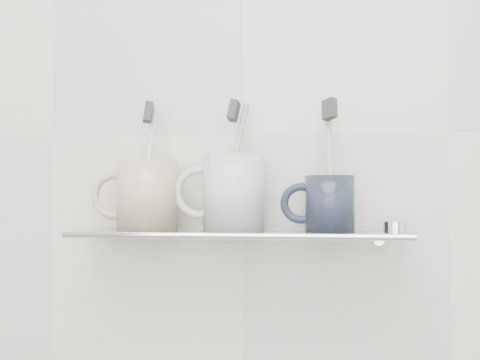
# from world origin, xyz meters

# --- Properties ---
(wall_back) EXTENTS (2.50, 0.00, 2.50)m
(wall_back) POSITION_xyz_m (0.00, 1.10, 1.25)
(wall_back) COLOR silver
(wall_back) RESTS_ON ground
(shelf_glass) EXTENTS (0.50, 0.12, 0.01)m
(shelf_glass) POSITION_xyz_m (0.00, 1.04, 1.10)
(shelf_glass) COLOR silver
(shelf_glass) RESTS_ON wall_back
(shelf_rail) EXTENTS (0.50, 0.01, 0.01)m
(shelf_rail) POSITION_xyz_m (0.00, 0.98, 1.10)
(shelf_rail) COLOR silver
(shelf_rail) RESTS_ON shelf_glass
(bracket_left) EXTENTS (0.02, 0.03, 0.02)m
(bracket_left) POSITION_xyz_m (-0.21, 1.09, 1.09)
(bracket_left) COLOR silver
(bracket_left) RESTS_ON wall_back
(bracket_right) EXTENTS (0.02, 0.03, 0.02)m
(bracket_right) POSITION_xyz_m (0.21, 1.09, 1.09)
(bracket_right) COLOR silver
(bracket_right) RESTS_ON wall_back
(mug_left) EXTENTS (0.10, 0.10, 0.10)m
(mug_left) POSITION_xyz_m (-0.14, 1.04, 1.15)
(mug_left) COLOR beige
(mug_left) RESTS_ON shelf_glass
(mug_left_handle) EXTENTS (0.07, 0.01, 0.07)m
(mug_left_handle) POSITION_xyz_m (-0.19, 1.04, 1.15)
(mug_left_handle) COLOR beige
(mug_left_handle) RESTS_ON mug_left
(toothbrush_left) EXTENTS (0.03, 0.04, 0.19)m
(toothbrush_left) POSITION_xyz_m (-0.14, 1.04, 1.20)
(toothbrush_left) COLOR silver
(toothbrush_left) RESTS_ON mug_left
(bristles_left) EXTENTS (0.02, 0.03, 0.03)m
(bristles_left) POSITION_xyz_m (-0.14, 1.04, 1.28)
(bristles_left) COLOR #343738
(bristles_left) RESTS_ON toothbrush_left
(mug_center) EXTENTS (0.11, 0.11, 0.11)m
(mug_center) POSITION_xyz_m (-0.01, 1.04, 1.16)
(mug_center) COLOR silver
(mug_center) RESTS_ON shelf_glass
(mug_center_handle) EXTENTS (0.08, 0.01, 0.08)m
(mug_center_handle) POSITION_xyz_m (-0.06, 1.04, 1.16)
(mug_center_handle) COLOR silver
(mug_center_handle) RESTS_ON mug_center
(toothbrush_center) EXTENTS (0.05, 0.05, 0.19)m
(toothbrush_center) POSITION_xyz_m (-0.01, 1.04, 1.20)
(toothbrush_center) COLOR #8F9CA8
(toothbrush_center) RESTS_ON mug_center
(bristles_center) EXTENTS (0.02, 0.03, 0.04)m
(bristles_center) POSITION_xyz_m (-0.01, 1.04, 1.28)
(bristles_center) COLOR #343738
(bristles_center) RESTS_ON toothbrush_center
(mug_right) EXTENTS (0.10, 0.10, 0.08)m
(mug_right) POSITION_xyz_m (0.14, 1.04, 1.14)
(mug_right) COLOR black
(mug_right) RESTS_ON shelf_glass
(mug_right_handle) EXTENTS (0.06, 0.01, 0.06)m
(mug_right_handle) POSITION_xyz_m (0.09, 1.04, 1.14)
(mug_right_handle) COLOR black
(mug_right_handle) RESTS_ON mug_right
(toothbrush_right) EXTENTS (0.02, 0.06, 0.19)m
(toothbrush_right) POSITION_xyz_m (0.14, 1.04, 1.20)
(toothbrush_right) COLOR beige
(toothbrush_right) RESTS_ON mug_right
(bristles_right) EXTENTS (0.02, 0.03, 0.03)m
(bristles_right) POSITION_xyz_m (0.14, 1.04, 1.28)
(bristles_right) COLOR #343738
(bristles_right) RESTS_ON toothbrush_right
(chrome_cap) EXTENTS (0.04, 0.04, 0.01)m
(chrome_cap) POSITION_xyz_m (0.23, 1.04, 1.11)
(chrome_cap) COLOR silver
(chrome_cap) RESTS_ON shelf_glass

